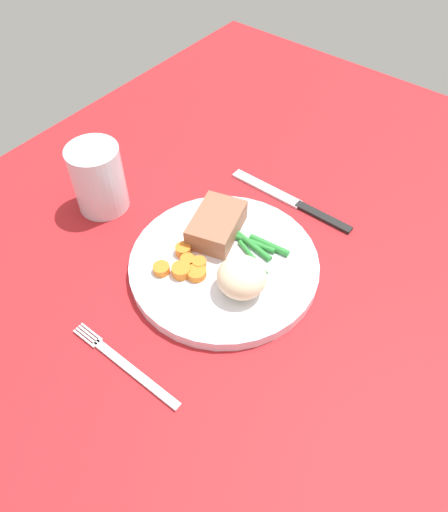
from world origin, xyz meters
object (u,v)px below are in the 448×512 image
object	(u,v)px
meat_portion	(217,225)
water_glass	(102,181)
dinner_plate	(224,265)
fork	(127,367)
knife	(293,202)

from	to	relation	value
meat_portion	water_glass	distance (cm)	18.19
dinner_plate	water_glass	distance (cm)	21.87
fork	knife	distance (cm)	34.43
water_glass	meat_portion	bearing A→B (deg)	-76.58
knife	dinner_plate	bearing A→B (deg)	174.93
dinner_plate	water_glass	size ratio (longest dim) A/B	2.47
dinner_plate	meat_portion	xyz separation A→B (cm)	(3.35, 3.91, 2.39)
fork	knife	bearing A→B (deg)	-3.57
knife	water_glass	size ratio (longest dim) A/B	2.04
knife	water_glass	distance (cm)	28.07
knife	water_glass	bearing A→B (deg)	124.01
dinner_plate	fork	xyz separation A→B (cm)	(-18.15, -0.26, -0.60)
water_glass	dinner_plate	bearing A→B (deg)	-87.72
meat_portion	knife	bearing A→B (deg)	-18.01
meat_portion	water_glass	world-z (taller)	water_glass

